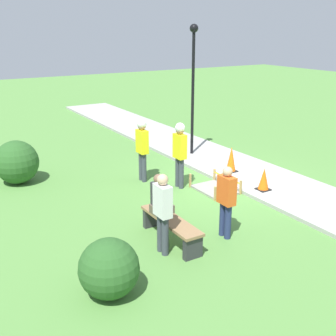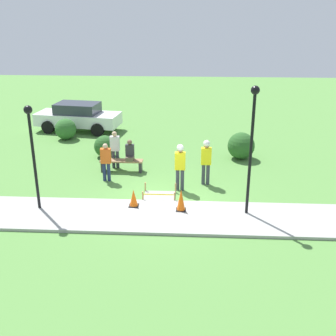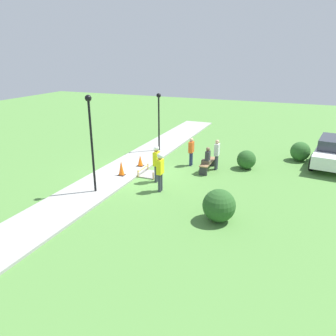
% 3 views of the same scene
% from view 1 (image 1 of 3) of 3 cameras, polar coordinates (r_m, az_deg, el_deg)
% --- Properties ---
extents(ground_plane, '(60.00, 60.00, 0.00)m').
position_cam_1_polar(ground_plane, '(12.14, 7.55, -2.30)').
color(ground_plane, '#51843D').
extents(sidewalk, '(28.00, 2.36, 0.10)m').
position_cam_1_polar(sidewalk, '(12.86, 11.68, -1.09)').
color(sidewalk, '#9E9E99').
rests_on(sidewalk, ground_plane).
extents(wet_concrete_patch, '(1.21, 0.90, 0.39)m').
position_cam_1_polar(wet_concrete_patch, '(11.70, 6.34, -2.87)').
color(wet_concrete_patch, gray).
rests_on(wet_concrete_patch, ground_plane).
extents(traffic_cone_near_patch, '(0.34, 0.34, 0.61)m').
position_cam_1_polar(traffic_cone_near_patch, '(11.62, 12.85, -1.49)').
color(traffic_cone_near_patch, black).
rests_on(traffic_cone_near_patch, sidewalk).
extents(traffic_cone_far_patch, '(0.34, 0.34, 0.77)m').
position_cam_1_polar(traffic_cone_far_patch, '(12.90, 8.56, 1.16)').
color(traffic_cone_far_patch, black).
rests_on(traffic_cone_far_patch, sidewalk).
extents(park_bench, '(1.83, 0.44, 0.51)m').
position_cam_1_polar(park_bench, '(8.86, 0.38, -7.78)').
color(park_bench, '#2D2D33').
rests_on(park_bench, ground_plane).
extents(person_seated_on_bench, '(0.36, 0.44, 0.89)m').
position_cam_1_polar(person_seated_on_bench, '(8.91, -1.12, -4.09)').
color(person_seated_on_bench, brown).
rests_on(person_seated_on_bench, park_bench).
extents(worker_supervisor, '(0.40, 0.27, 1.85)m').
position_cam_1_polar(worker_supervisor, '(11.54, 1.60, 2.58)').
color(worker_supervisor, '#383D47').
rests_on(worker_supervisor, ground_plane).
extents(worker_assistant, '(0.40, 0.27, 1.84)m').
position_cam_1_polar(worker_assistant, '(12.07, -3.52, 3.21)').
color(worker_assistant, '#383D47').
rests_on(worker_assistant, ground_plane).
extents(bystander_in_orange_shirt, '(0.40, 0.22, 1.59)m').
position_cam_1_polar(bystander_in_orange_shirt, '(8.90, 7.90, -4.09)').
color(bystander_in_orange_shirt, navy).
rests_on(bystander_in_orange_shirt, ground_plane).
extents(bystander_in_gray_shirt, '(0.40, 0.22, 1.66)m').
position_cam_1_polar(bystander_in_gray_shirt, '(8.17, -0.72, -5.65)').
color(bystander_in_gray_shirt, '#383D47').
rests_on(bystander_in_gray_shirt, ground_plane).
extents(lamppost_near, '(0.28, 0.28, 4.29)m').
position_cam_1_polar(lamppost_near, '(14.20, 3.43, 12.80)').
color(lamppost_near, black).
rests_on(lamppost_near, sidewalk).
extents(shrub_rounded_mid, '(1.25, 1.25, 1.25)m').
position_cam_1_polar(shrub_rounded_mid, '(12.77, -19.82, 0.75)').
color(shrub_rounded_mid, '#285623').
rests_on(shrub_rounded_mid, ground_plane).
extents(shrub_rounded_far, '(1.02, 1.02, 1.02)m').
position_cam_1_polar(shrub_rounded_far, '(7.19, -7.99, -13.33)').
color(shrub_rounded_far, '#285623').
rests_on(shrub_rounded_far, ground_plane).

